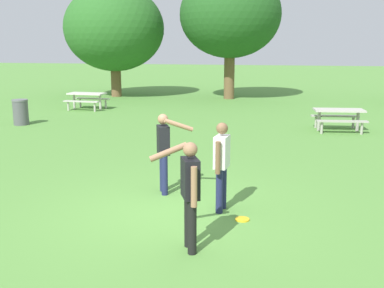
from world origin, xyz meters
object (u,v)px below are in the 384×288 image
(person_catcher, at_px, (164,147))
(person_thrower, at_px, (189,188))
(picnic_table_far, at_px, (87,97))
(tree_tall_left, at_px, (114,29))
(tree_broad_center, at_px, (230,15))
(picnic_table_near, at_px, (339,115))
(frisbee, at_px, (242,219))
(trash_can_beside_table, at_px, (21,112))
(person_bystander, at_px, (222,161))

(person_catcher, bearing_deg, person_thrower, -67.27)
(person_thrower, distance_m, picnic_table_far, 15.75)
(person_thrower, xyz_separation_m, tree_tall_left, (-8.38, 19.11, 2.88))
(tree_tall_left, height_order, tree_broad_center, tree_broad_center)
(person_thrower, distance_m, picnic_table_near, 10.86)
(frisbee, distance_m, tree_tall_left, 20.30)
(picnic_table_near, distance_m, picnic_table_far, 11.41)
(trash_can_beside_table, relative_size, tree_tall_left, 0.15)
(person_thrower, relative_size, tree_broad_center, 0.24)
(frisbee, xyz_separation_m, trash_can_beside_table, (-9.14, 7.96, 0.47))
(person_bystander, xyz_separation_m, frisbee, (0.43, -0.39, -0.93))
(tree_broad_center, bearing_deg, tree_tall_left, -178.28)
(person_catcher, height_order, picnic_table_far, person_catcher)
(person_bystander, relative_size, tree_broad_center, 0.24)
(picnic_table_near, bearing_deg, picnic_table_far, 163.16)
(trash_can_beside_table, bearing_deg, person_catcher, -42.41)
(picnic_table_near, distance_m, trash_can_beside_table, 11.68)
(tree_tall_left, relative_size, tree_broad_center, 0.91)
(person_bystander, distance_m, tree_tall_left, 19.61)
(person_catcher, relative_size, person_bystander, 1.00)
(trash_can_beside_table, height_order, tree_broad_center, tree_broad_center)
(picnic_table_far, bearing_deg, picnic_table_near, -16.84)
(picnic_table_far, height_order, tree_tall_left, tree_tall_left)
(trash_can_beside_table, distance_m, tree_broad_center, 12.69)
(tree_tall_left, xyz_separation_m, tree_broad_center, (6.56, 0.20, 0.69))
(person_thrower, bearing_deg, person_bystander, 82.56)
(person_catcher, bearing_deg, tree_tall_left, 113.83)
(person_catcher, bearing_deg, picnic_table_near, 61.89)
(tree_broad_center, bearing_deg, picnic_table_far, -136.68)
(trash_can_beside_table, height_order, tree_tall_left, tree_tall_left)
(picnic_table_far, relative_size, tree_broad_center, 0.26)
(person_catcher, bearing_deg, tree_broad_center, 92.60)
(person_catcher, xyz_separation_m, frisbee, (1.72, -1.18, -0.95))
(person_thrower, distance_m, tree_tall_left, 21.07)
(person_bystander, xyz_separation_m, picnic_table_near, (2.92, 8.65, -0.38))
(person_catcher, xyz_separation_m, picnic_table_far, (-6.72, 11.17, -0.40))
(person_thrower, bearing_deg, picnic_table_far, 119.58)
(person_thrower, height_order, trash_can_beside_table, person_thrower)
(picnic_table_near, height_order, tree_tall_left, tree_tall_left)
(person_bystander, bearing_deg, person_thrower, -97.44)
(person_thrower, bearing_deg, picnic_table_near, 73.15)
(person_bystander, xyz_separation_m, tree_tall_left, (-8.61, 17.38, 2.90))
(person_thrower, bearing_deg, trash_can_beside_table, 132.35)
(frisbee, bearing_deg, picnic_table_near, 74.62)
(tree_broad_center, bearing_deg, trash_can_beside_table, -123.63)
(picnic_table_far, distance_m, tree_tall_left, 6.36)
(frisbee, relative_size, trash_can_beside_table, 0.26)
(person_bystander, distance_m, picnic_table_far, 14.39)
(frisbee, distance_m, picnic_table_near, 9.40)
(frisbee, distance_m, picnic_table_far, 14.97)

